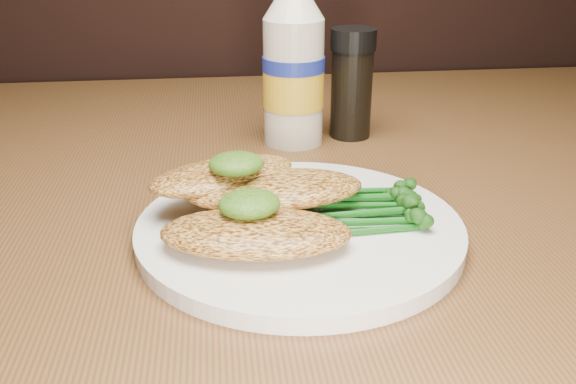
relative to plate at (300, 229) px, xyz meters
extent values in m
cylinder|color=white|center=(0.00, 0.00, 0.00)|extent=(0.27, 0.27, 0.01)
ellipsoid|color=gold|center=(-0.04, -0.04, 0.02)|extent=(0.15, 0.10, 0.02)
ellipsoid|color=gold|center=(-0.02, 0.02, 0.03)|extent=(0.15, 0.08, 0.02)
ellipsoid|color=gold|center=(-0.06, 0.04, 0.03)|extent=(0.15, 0.11, 0.02)
ellipsoid|color=#153508|center=(-0.04, -0.02, 0.04)|extent=(0.06, 0.05, 0.02)
ellipsoid|color=#153508|center=(-0.05, 0.03, 0.05)|extent=(0.05, 0.05, 0.02)
camera|label=1|loc=(-0.06, -0.46, 0.24)|focal=39.44mm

